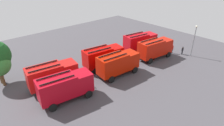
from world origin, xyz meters
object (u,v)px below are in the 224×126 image
Objects in this scene: fire_truck_4 at (103,56)px; firefighter_1 at (172,48)px; fire_truck_2 at (155,48)px; fire_truck_5 at (140,41)px; traffic_cone_0 at (81,75)px; firefighter_0 at (182,50)px; fire_truck_0 at (65,86)px; lamppost at (194,39)px; firefighter_3 at (148,38)px; fire_truck_1 at (118,63)px; fire_truck_3 at (52,74)px; firefighter_2 at (127,57)px.

fire_truck_4 is 4.13× the size of firefighter_1.
fire_truck_2 is 0.99× the size of fire_truck_5.
fire_truck_5 is at bearing 2.41° from traffic_cone_0.
traffic_cone_0 is (-18.97, 4.44, -0.65)m from firefighter_1.
fire_truck_2 reaches higher than traffic_cone_0.
traffic_cone_0 is at bearing -23.37° from firefighter_1.
firefighter_1 reaches higher than traffic_cone_0.
fire_truck_4 is 16.64m from firefighter_0.
fire_truck_4 is 1.00× the size of fire_truck_5.
fire_truck_0 and fire_truck_2 have the same top height.
lamppost is (0.64, -1.54, 2.74)m from firefighter_0.
firefighter_3 is (0.22, 8.89, 0.13)m from firefighter_0.
fire_truck_1 is 4.08× the size of firefighter_1.
fire_truck_0 is 1.22× the size of lamppost.
lamppost reaches higher than firefighter_3.
fire_truck_1 is 4.11× the size of firefighter_3.
fire_truck_2 is at bearing -21.31° from firefighter_1.
fire_truck_5 is 4.15× the size of firefighter_1.
firefighter_3 is at bearing 92.31° from lamppost.
lamppost is at bearing -126.05° from firefighter_3.
traffic_cone_0 is 22.30m from lamppost.
fire_truck_2 reaches higher than firefighter_3.
fire_truck_3 is at bearing 175.64° from fire_truck_2.
fire_truck_3 reaches higher than firefighter_1.
fire_truck_1 is 16.47m from lamppost.
fire_truck_4 is at bearing 29.78° from fire_truck_0.
firefighter_0 is at bearing 12.63° from firefighter_2.
fire_truck_3 is at bearing 68.02° from firefighter_0.
firefighter_0 is at bearing -14.49° from fire_truck_4.
fire_truck_1 is 0.99× the size of fire_truck_2.
fire_truck_1 is 3.54m from fire_truck_4.
fire_truck_2 is 6.41m from firefighter_0.
lamppost is at bearing -18.29° from fire_truck_4.
fire_truck_5 is 4.17× the size of firefighter_3.
fire_truck_4 is at bearing -28.08° from firefighter_1.
fire_truck_2 is at bearing 146.61° from lamppost.
fire_truck_3 is at bearing 162.31° from lamppost.
fire_truck_2 is at bearing -13.03° from fire_truck_4.
fire_truck_2 is at bearing -3.83° from fire_truck_3.
fire_truck_0 is at bearing -133.15° from firefighter_2.
lamppost reaches higher than fire_truck_5.
fire_truck_0 is 4.16× the size of firefighter_3.
fire_truck_2 is 4.65× the size of firefighter_0.
firefighter_2 is 11.78m from firefighter_3.
traffic_cone_0 is (-4.85, 3.37, -1.78)m from fire_truck_1.
firefighter_2 is 0.29× the size of lamppost.
fire_truck_5 is at bearing 26.78° from fire_truck_1.
fire_truck_0 reaches higher than firefighter_2.
fire_truck_5 is 10.15× the size of traffic_cone_0.
fire_truck_3 is 1.00× the size of fire_truck_4.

